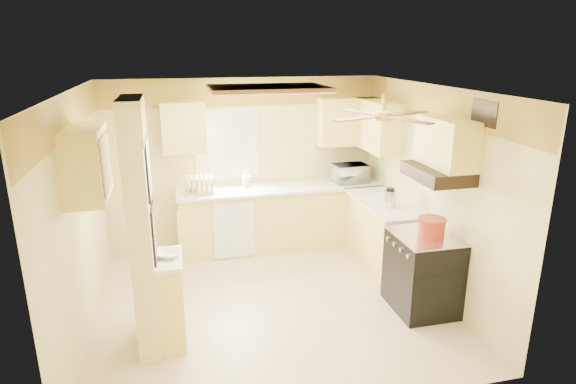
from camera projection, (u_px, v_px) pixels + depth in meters
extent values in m
plane|color=#CFB68F|center=(270.00, 301.00, 5.76)|extent=(4.00, 4.00, 0.00)
plane|color=white|center=(268.00, 89.00, 5.03)|extent=(4.00, 4.00, 0.00)
plane|color=#DECE87|center=(244.00, 163.00, 7.16)|extent=(4.00, 0.00, 4.00)
plane|color=#DECE87|center=(318.00, 279.00, 3.63)|extent=(4.00, 0.00, 4.00)
plane|color=#DECE87|center=(79.00, 216.00, 4.95)|extent=(0.00, 3.80, 3.80)
plane|color=#DECE87|center=(430.00, 190.00, 5.84)|extent=(0.00, 3.80, 3.80)
cube|color=yellow|center=(242.00, 92.00, 6.84)|extent=(4.00, 0.02, 0.40)
cube|color=#DECE87|center=(142.00, 230.00, 4.59)|extent=(0.20, 0.70, 2.50)
cube|color=#FFE66F|center=(171.00, 302.00, 4.87)|extent=(0.25, 0.55, 0.90)
cube|color=white|center=(168.00, 259.00, 4.73)|extent=(0.28, 0.58, 0.04)
cube|color=#FFE66F|center=(281.00, 218.00, 7.23)|extent=(3.00, 0.60, 0.90)
cube|color=#FFE66F|center=(383.00, 235.00, 6.57)|extent=(0.60, 1.40, 0.90)
cube|color=white|center=(281.00, 188.00, 7.08)|extent=(3.04, 0.64, 0.04)
cube|color=white|center=(384.00, 203.00, 6.43)|extent=(0.64, 1.44, 0.04)
cube|color=white|center=(234.00, 231.00, 6.78)|extent=(0.58, 0.02, 0.80)
cube|color=white|center=(227.00, 145.00, 7.01)|extent=(0.92, 0.02, 1.02)
cube|color=white|center=(227.00, 144.00, 7.01)|extent=(0.80, 0.02, 0.90)
cube|color=#FFE66F|center=(184.00, 127.00, 6.64)|extent=(0.60, 0.35, 0.70)
cube|color=#FFE66F|center=(348.00, 121.00, 7.17)|extent=(0.90, 0.35, 0.70)
cube|color=#FFE66F|center=(378.00, 126.00, 6.79)|extent=(0.35, 1.00, 0.70)
cube|color=#FFE66F|center=(86.00, 164.00, 4.58)|extent=(0.35, 0.75, 0.70)
cube|color=#FFE66F|center=(447.00, 143.00, 5.09)|extent=(0.35, 0.76, 0.52)
cube|color=black|center=(422.00, 273.00, 5.49)|extent=(0.65, 0.76, 0.90)
cube|color=silver|center=(426.00, 236.00, 5.36)|extent=(0.66, 0.77, 0.02)
cylinder|color=silver|center=(408.00, 256.00, 5.08)|extent=(0.03, 0.05, 0.05)
cylinder|color=silver|center=(401.00, 250.00, 5.24)|extent=(0.03, 0.05, 0.05)
cylinder|color=silver|center=(395.00, 244.00, 5.39)|extent=(0.03, 0.05, 0.05)
cylinder|color=silver|center=(388.00, 239.00, 5.55)|extent=(0.03, 0.05, 0.05)
cube|color=black|center=(437.00, 173.00, 5.17)|extent=(0.50, 0.76, 0.14)
cube|color=black|center=(148.00, 168.00, 4.44)|extent=(0.02, 0.42, 0.57)
cube|color=white|center=(149.00, 168.00, 4.44)|extent=(0.01, 0.37, 0.52)
cube|color=black|center=(154.00, 234.00, 4.63)|extent=(0.02, 0.42, 0.57)
cube|color=yellow|center=(155.00, 234.00, 4.63)|extent=(0.01, 0.37, 0.52)
cube|color=brown|center=(268.00, 89.00, 5.53)|extent=(1.35, 0.95, 0.06)
cube|color=white|center=(268.00, 91.00, 5.54)|extent=(1.15, 0.75, 0.02)
cylinder|color=gold|center=(384.00, 101.00, 4.63)|extent=(0.04, 0.04, 0.16)
cylinder|color=gold|center=(383.00, 116.00, 4.67)|extent=(0.18, 0.18, 0.08)
cube|color=brown|center=(406.00, 113.00, 4.84)|extent=(0.55, 0.28, 0.01)
cube|color=brown|center=(361.00, 112.00, 4.92)|extent=(0.28, 0.55, 0.01)
cube|color=brown|center=(358.00, 119.00, 4.50)|extent=(0.55, 0.28, 0.01)
cube|color=brown|center=(407.00, 120.00, 4.41)|extent=(0.28, 0.55, 0.01)
cube|color=black|center=(484.00, 113.00, 4.69)|extent=(0.02, 0.40, 0.25)
imported|color=white|center=(350.00, 173.00, 7.28)|extent=(0.53, 0.38, 0.28)
imported|color=white|center=(169.00, 254.00, 4.73)|extent=(0.28, 0.28, 0.05)
cylinder|color=#A32514|center=(432.00, 228.00, 5.30)|extent=(0.29, 0.29, 0.18)
cylinder|color=#A32514|center=(432.00, 219.00, 5.27)|extent=(0.31, 0.31, 0.02)
cylinder|color=silver|center=(390.00, 199.00, 6.18)|extent=(0.16, 0.16, 0.22)
cylinder|color=black|center=(390.00, 189.00, 6.14)|extent=(0.11, 0.11, 0.03)
cube|color=tan|center=(200.00, 191.00, 6.79)|extent=(0.42, 0.32, 0.04)
cube|color=tan|center=(187.00, 186.00, 6.72)|extent=(0.02, 0.27, 0.23)
cube|color=tan|center=(192.00, 185.00, 6.74)|extent=(0.02, 0.27, 0.23)
cube|color=tan|center=(197.00, 185.00, 6.75)|extent=(0.02, 0.27, 0.23)
cube|color=tan|center=(202.00, 185.00, 6.77)|extent=(0.02, 0.27, 0.23)
cube|color=tan|center=(207.00, 185.00, 6.78)|extent=(0.02, 0.27, 0.23)
cube|color=tan|center=(212.00, 184.00, 6.80)|extent=(0.02, 0.27, 0.23)
cylinder|color=white|center=(192.00, 185.00, 6.74)|extent=(0.02, 0.23, 0.23)
cylinder|color=white|center=(202.00, 185.00, 6.77)|extent=(0.02, 0.23, 0.23)
cylinder|color=white|center=(246.00, 181.00, 7.08)|extent=(0.12, 0.12, 0.16)
cylinder|color=tan|center=(248.00, 178.00, 7.07)|extent=(0.01, 0.01, 0.24)
cylinder|color=tan|center=(246.00, 178.00, 7.09)|extent=(0.01, 0.01, 0.24)
cylinder|color=tan|center=(245.00, 179.00, 7.06)|extent=(0.01, 0.01, 0.24)
cylinder|color=tan|center=(247.00, 179.00, 7.05)|extent=(0.01, 0.01, 0.24)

